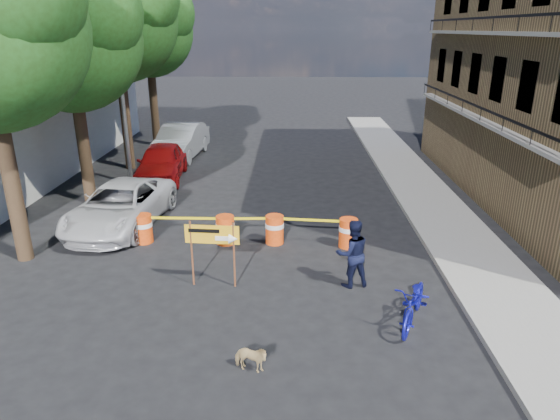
{
  "coord_description": "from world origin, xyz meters",
  "views": [
    {
      "loc": [
        0.91,
        -10.97,
        6.3
      ],
      "look_at": [
        0.58,
        2.73,
        1.3
      ],
      "focal_mm": 32.0,
      "sensor_mm": 36.0,
      "label": 1
    }
  ],
  "objects_px": {
    "bicycle": "(417,283)",
    "sedan_red": "(161,162)",
    "pedestrian": "(352,253)",
    "dog": "(251,359)",
    "barrel_far_right": "(348,232)",
    "suv_white": "(120,206)",
    "detour_sign": "(219,240)",
    "sedan_silver": "(180,141)",
    "barrel_mid_left": "(225,229)",
    "barrel_mid_right": "(275,229)",
    "barrel_far_left": "(143,228)"
  },
  "relations": [
    {
      "from": "barrel_far_left",
      "to": "sedan_silver",
      "type": "height_order",
      "value": "sedan_silver"
    },
    {
      "from": "barrel_far_left",
      "to": "bicycle",
      "type": "height_order",
      "value": "bicycle"
    },
    {
      "from": "bicycle",
      "to": "sedan_red",
      "type": "bearing_deg",
      "value": 150.82
    },
    {
      "from": "bicycle",
      "to": "sedan_silver",
      "type": "height_order",
      "value": "bicycle"
    },
    {
      "from": "bicycle",
      "to": "sedan_silver",
      "type": "distance_m",
      "value": 17.48
    },
    {
      "from": "detour_sign",
      "to": "pedestrian",
      "type": "relative_size",
      "value": 0.99
    },
    {
      "from": "suv_white",
      "to": "sedan_silver",
      "type": "relative_size",
      "value": 1.0
    },
    {
      "from": "barrel_mid_right",
      "to": "suv_white",
      "type": "height_order",
      "value": "suv_white"
    },
    {
      "from": "detour_sign",
      "to": "dog",
      "type": "xyz_separation_m",
      "value": [
        1.05,
        -3.42,
        -1.01
      ]
    },
    {
      "from": "barrel_far_left",
      "to": "dog",
      "type": "bearing_deg",
      "value": -58.24
    },
    {
      "from": "bicycle",
      "to": "sedan_silver",
      "type": "bearing_deg",
      "value": 142.95
    },
    {
      "from": "suv_white",
      "to": "sedan_red",
      "type": "distance_m",
      "value": 5.56
    },
    {
      "from": "bicycle",
      "to": "dog",
      "type": "distance_m",
      "value": 4.03
    },
    {
      "from": "barrel_far_right",
      "to": "dog",
      "type": "xyz_separation_m",
      "value": [
        -2.5,
        -6.0,
        -0.18
      ]
    },
    {
      "from": "sedan_red",
      "to": "suv_white",
      "type": "bearing_deg",
      "value": -94.56
    },
    {
      "from": "pedestrian",
      "to": "sedan_silver",
      "type": "relative_size",
      "value": 0.35
    },
    {
      "from": "sedan_red",
      "to": "sedan_silver",
      "type": "bearing_deg",
      "value": 85.44
    },
    {
      "from": "sedan_silver",
      "to": "barrel_far_left",
      "type": "bearing_deg",
      "value": -79.38
    },
    {
      "from": "dog",
      "to": "sedan_silver",
      "type": "xyz_separation_m",
      "value": [
        -4.95,
        17.05,
        0.56
      ]
    },
    {
      "from": "barrel_mid_right",
      "to": "sedan_red",
      "type": "height_order",
      "value": "sedan_red"
    },
    {
      "from": "barrel_mid_right",
      "to": "sedan_red",
      "type": "xyz_separation_m",
      "value": [
        -5.2,
        6.86,
        0.31
      ]
    },
    {
      "from": "barrel_far_right",
      "to": "sedan_silver",
      "type": "distance_m",
      "value": 13.34
    },
    {
      "from": "suv_white",
      "to": "dog",
      "type": "bearing_deg",
      "value": -50.74
    },
    {
      "from": "barrel_far_right",
      "to": "detour_sign",
      "type": "bearing_deg",
      "value": -144.04
    },
    {
      "from": "barrel_far_right",
      "to": "bicycle",
      "type": "height_order",
      "value": "bicycle"
    },
    {
      "from": "barrel_far_left",
      "to": "suv_white",
      "type": "xyz_separation_m",
      "value": [
        -1.12,
        1.32,
        0.25
      ]
    },
    {
      "from": "pedestrian",
      "to": "sedan_silver",
      "type": "xyz_separation_m",
      "value": [
        -7.28,
        13.51,
        -0.05
      ]
    },
    {
      "from": "barrel_mid_right",
      "to": "sedan_silver",
      "type": "xyz_separation_m",
      "value": [
        -5.2,
        10.84,
        0.38
      ]
    },
    {
      "from": "barrel_mid_right",
      "to": "barrel_far_left",
      "type": "bearing_deg",
      "value": -179.7
    },
    {
      "from": "detour_sign",
      "to": "dog",
      "type": "relative_size",
      "value": 2.55
    },
    {
      "from": "barrel_far_left",
      "to": "sedan_silver",
      "type": "bearing_deg",
      "value": 95.87
    },
    {
      "from": "pedestrian",
      "to": "dog",
      "type": "height_order",
      "value": "pedestrian"
    },
    {
      "from": "barrel_far_right",
      "to": "suv_white",
      "type": "height_order",
      "value": "suv_white"
    },
    {
      "from": "pedestrian",
      "to": "sedan_silver",
      "type": "distance_m",
      "value": 15.34
    },
    {
      "from": "barrel_far_right",
      "to": "dog",
      "type": "distance_m",
      "value": 6.5
    },
    {
      "from": "dog",
      "to": "sedan_red",
      "type": "xyz_separation_m",
      "value": [
        -4.95,
        13.07,
        0.49
      ]
    },
    {
      "from": "barrel_mid_left",
      "to": "barrel_far_right",
      "type": "bearing_deg",
      "value": -2.42
    },
    {
      "from": "sedan_red",
      "to": "barrel_mid_right",
      "type": "bearing_deg",
      "value": -57.37
    },
    {
      "from": "barrel_mid_right",
      "to": "bicycle",
      "type": "height_order",
      "value": "bicycle"
    },
    {
      "from": "barrel_far_left",
      "to": "detour_sign",
      "type": "bearing_deg",
      "value": -44.89
    },
    {
      "from": "barrel_mid_left",
      "to": "sedan_red",
      "type": "height_order",
      "value": "sedan_red"
    },
    {
      "from": "detour_sign",
      "to": "bicycle",
      "type": "distance_m",
      "value": 4.88
    },
    {
      "from": "detour_sign",
      "to": "sedan_red",
      "type": "bearing_deg",
      "value": 116.16
    },
    {
      "from": "sedan_silver",
      "to": "suv_white",
      "type": "bearing_deg",
      "value": -85.25
    },
    {
      "from": "detour_sign",
      "to": "suv_white",
      "type": "distance_m",
      "value": 5.68
    },
    {
      "from": "pedestrian",
      "to": "barrel_mid_right",
      "type": "bearing_deg",
      "value": -65.72
    },
    {
      "from": "pedestrian",
      "to": "bicycle",
      "type": "bearing_deg",
      "value": 110.8
    },
    {
      "from": "pedestrian",
      "to": "bicycle",
      "type": "relative_size",
      "value": 0.89
    },
    {
      "from": "barrel_far_left",
      "to": "sedan_silver",
      "type": "xyz_separation_m",
      "value": [
        -1.12,
        10.86,
        0.38
      ]
    },
    {
      "from": "sedan_red",
      "to": "sedan_silver",
      "type": "height_order",
      "value": "sedan_silver"
    }
  ]
}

